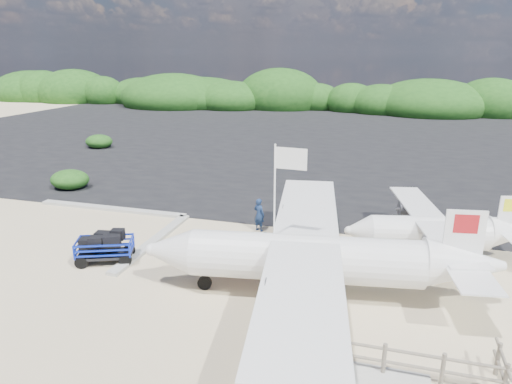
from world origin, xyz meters
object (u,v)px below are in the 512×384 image
at_px(crew_a, 259,215).
at_px(aircraft_large, 454,170).
at_px(aircraft_small, 248,125).
at_px(flagpole, 273,292).
at_px(baggage_cart, 106,262).
at_px(crew_b, 286,219).
at_px(signboard, 238,272).
at_px(crew_c, 265,251).

relative_size(crew_a, aircraft_large, 0.11).
bearing_deg(crew_a, aircraft_small, -48.01).
bearing_deg(aircraft_large, crew_a, 47.06).
relative_size(aircraft_large, aircraft_small, 1.95).
xyz_separation_m(flagpole, aircraft_small, (-12.81, 38.73, 0.00)).
height_order(baggage_cart, crew_b, crew_b).
relative_size(flagpole, crew_a, 3.32).
relative_size(signboard, aircraft_small, 0.25).
bearing_deg(signboard, crew_c, 22.28).
relative_size(baggage_cart, signboard, 1.27).
bearing_deg(flagpole, crew_c, 114.86).
bearing_deg(baggage_cart, aircraft_small, 75.90).
bearing_deg(aircraft_large, crew_b, 51.14).
height_order(baggage_cart, aircraft_small, aircraft_small).
height_order(crew_a, aircraft_large, aircraft_large).
relative_size(signboard, crew_b, 1.13).
bearing_deg(crew_c, signboard, 42.18).
xyz_separation_m(signboard, crew_b, (1.03, 4.28, 0.86)).
relative_size(crew_b, aircraft_small, 0.22).
relative_size(flagpole, signboard, 2.88).
distance_m(crew_a, crew_b, 1.44).
bearing_deg(aircraft_small, flagpole, 96.14).
bearing_deg(signboard, aircraft_large, 56.86).
xyz_separation_m(baggage_cart, crew_c, (6.66, 1.19, 0.82)).
relative_size(flagpole, aircraft_small, 0.72).
xyz_separation_m(signboard, crew_a, (-0.38, 4.58, 0.84)).
relative_size(baggage_cart, crew_b, 1.44).
bearing_deg(aircraft_large, baggage_cart, 44.04).
height_order(baggage_cart, crew_c, crew_c).
distance_m(crew_b, aircraft_small, 35.44).
distance_m(signboard, crew_c, 1.41).
bearing_deg(crew_b, signboard, 98.36).
bearing_deg(aircraft_large, signboard, 54.30).
xyz_separation_m(crew_a, aircraft_large, (10.87, 15.88, -0.84)).
bearing_deg(aircraft_large, flagpole, 59.49).
distance_m(crew_b, crew_c, 3.74).
bearing_deg(crew_a, crew_c, 132.97).
bearing_deg(aircraft_small, signboard, 94.19).
height_order(baggage_cart, crew_a, crew_a).
bearing_deg(flagpole, signboard, 147.39).
bearing_deg(flagpole, baggage_cart, 176.21).
bearing_deg(crew_a, crew_b, -168.13).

